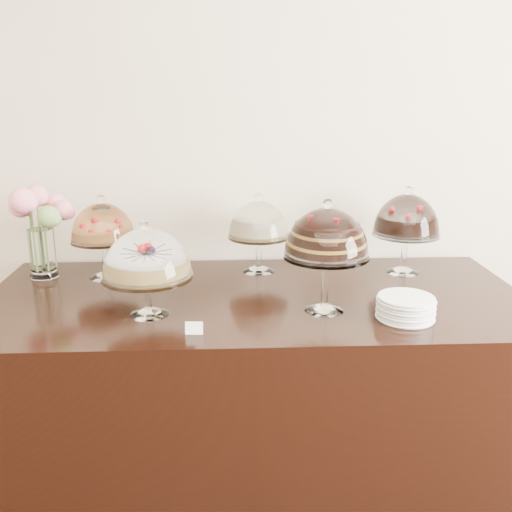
{
  "coord_description": "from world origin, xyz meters",
  "views": [
    {
      "loc": [
        -0.32,
        0.26,
        1.71
      ],
      "look_at": [
        -0.21,
        2.4,
        1.08
      ],
      "focal_mm": 40.0,
      "sensor_mm": 36.0,
      "label": 1
    }
  ],
  "objects_px": {
    "cake_stand_dark_choco": "(407,219)",
    "plate_stack": "(406,308)",
    "cake_stand_cheesecake": "(259,223)",
    "cake_stand_sugar_sponge": "(147,258)",
    "flower_vase": "(38,219)",
    "cake_stand_fruit_tart": "(103,226)",
    "display_counter": "(255,393)",
    "cake_stand_choco_layer": "(327,236)"
  },
  "relations": [
    {
      "from": "cake_stand_dark_choco",
      "to": "plate_stack",
      "type": "xyz_separation_m",
      "value": [
        -0.15,
        -0.54,
        -0.21
      ]
    },
    {
      "from": "cake_stand_dark_choco",
      "to": "plate_stack",
      "type": "height_order",
      "value": "cake_stand_dark_choco"
    },
    {
      "from": "cake_stand_cheesecake",
      "to": "cake_stand_dark_choco",
      "type": "xyz_separation_m",
      "value": [
        0.66,
        -0.05,
        0.02
      ]
    },
    {
      "from": "cake_stand_sugar_sponge",
      "to": "cake_stand_dark_choco",
      "type": "distance_m",
      "value": 1.19
    },
    {
      "from": "flower_vase",
      "to": "cake_stand_dark_choco",
      "type": "bearing_deg",
      "value": -0.19
    },
    {
      "from": "cake_stand_cheesecake",
      "to": "flower_vase",
      "type": "height_order",
      "value": "flower_vase"
    },
    {
      "from": "cake_stand_sugar_sponge",
      "to": "plate_stack",
      "type": "relative_size",
      "value": 1.74
    },
    {
      "from": "cake_stand_cheesecake",
      "to": "flower_vase",
      "type": "xyz_separation_m",
      "value": [
        -0.96,
        -0.05,
        0.04
      ]
    },
    {
      "from": "cake_stand_sugar_sponge",
      "to": "flower_vase",
      "type": "distance_m",
      "value": 0.7
    },
    {
      "from": "cake_stand_sugar_sponge",
      "to": "cake_stand_fruit_tart",
      "type": "bearing_deg",
      "value": 119.0
    },
    {
      "from": "display_counter",
      "to": "cake_stand_cheesecake",
      "type": "bearing_deg",
      "value": 84.61
    },
    {
      "from": "cake_stand_dark_choco",
      "to": "cake_stand_fruit_tart",
      "type": "height_order",
      "value": "cake_stand_dark_choco"
    },
    {
      "from": "cake_stand_choco_layer",
      "to": "cake_stand_dark_choco",
      "type": "bearing_deg",
      "value": 45.8
    },
    {
      "from": "cake_stand_dark_choco",
      "to": "cake_stand_choco_layer",
      "type": "bearing_deg",
      "value": -134.2
    },
    {
      "from": "cake_stand_fruit_tart",
      "to": "plate_stack",
      "type": "bearing_deg",
      "value": -24.45
    },
    {
      "from": "cake_stand_cheesecake",
      "to": "cake_stand_fruit_tart",
      "type": "distance_m",
      "value": 0.69
    },
    {
      "from": "cake_stand_fruit_tart",
      "to": "cake_stand_choco_layer",
      "type": "bearing_deg",
      "value": -26.23
    },
    {
      "from": "plate_stack",
      "to": "cake_stand_cheesecake",
      "type": "bearing_deg",
      "value": 130.38
    },
    {
      "from": "cake_stand_sugar_sponge",
      "to": "cake_stand_fruit_tart",
      "type": "relative_size",
      "value": 0.97
    },
    {
      "from": "cake_stand_fruit_tart",
      "to": "plate_stack",
      "type": "height_order",
      "value": "cake_stand_fruit_tart"
    },
    {
      "from": "display_counter",
      "to": "cake_stand_choco_layer",
      "type": "bearing_deg",
      "value": -35.9
    },
    {
      "from": "cake_stand_sugar_sponge",
      "to": "cake_stand_fruit_tart",
      "type": "distance_m",
      "value": 0.52
    },
    {
      "from": "cake_stand_sugar_sponge",
      "to": "cake_stand_choco_layer",
      "type": "height_order",
      "value": "cake_stand_choco_layer"
    },
    {
      "from": "cake_stand_sugar_sponge",
      "to": "plate_stack",
      "type": "xyz_separation_m",
      "value": [
        0.94,
        -0.09,
        -0.18
      ]
    },
    {
      "from": "cake_stand_sugar_sponge",
      "to": "cake_stand_fruit_tart",
      "type": "height_order",
      "value": "cake_stand_fruit_tart"
    },
    {
      "from": "cake_stand_choco_layer",
      "to": "cake_stand_fruit_tart",
      "type": "bearing_deg",
      "value": 153.77
    },
    {
      "from": "cake_stand_cheesecake",
      "to": "display_counter",
      "type": "bearing_deg",
      "value": -95.39
    },
    {
      "from": "cake_stand_choco_layer",
      "to": "cake_stand_fruit_tart",
      "type": "distance_m",
      "value": 1.02
    },
    {
      "from": "flower_vase",
      "to": "plate_stack",
      "type": "xyz_separation_m",
      "value": [
        1.47,
        -0.55,
        -0.22
      ]
    },
    {
      "from": "cake_stand_sugar_sponge",
      "to": "flower_vase",
      "type": "relative_size",
      "value": 0.86
    },
    {
      "from": "flower_vase",
      "to": "display_counter",
      "type": "bearing_deg",
      "value": -16.26
    },
    {
      "from": "cake_stand_sugar_sponge",
      "to": "cake_stand_fruit_tart",
      "type": "xyz_separation_m",
      "value": [
        -0.25,
        0.45,
        0.01
      ]
    },
    {
      "from": "display_counter",
      "to": "flower_vase",
      "type": "distance_m",
      "value": 1.21
    },
    {
      "from": "cake_stand_fruit_tart",
      "to": "plate_stack",
      "type": "relative_size",
      "value": 1.79
    },
    {
      "from": "cake_stand_fruit_tart",
      "to": "flower_vase",
      "type": "distance_m",
      "value": 0.28
    },
    {
      "from": "cake_stand_sugar_sponge",
      "to": "plate_stack",
      "type": "distance_m",
      "value": 0.96
    },
    {
      "from": "cake_stand_cheesecake",
      "to": "cake_stand_fruit_tart",
      "type": "height_order",
      "value": "cake_stand_fruit_tart"
    },
    {
      "from": "display_counter",
      "to": "flower_vase",
      "type": "xyz_separation_m",
      "value": [
        -0.93,
        0.27,
        0.72
      ]
    },
    {
      "from": "display_counter",
      "to": "cake_stand_sugar_sponge",
      "type": "distance_m",
      "value": 0.8
    },
    {
      "from": "flower_vase",
      "to": "plate_stack",
      "type": "distance_m",
      "value": 1.58
    },
    {
      "from": "cake_stand_fruit_tart",
      "to": "cake_stand_sugar_sponge",
      "type": "bearing_deg",
      "value": -61.0
    },
    {
      "from": "display_counter",
      "to": "cake_stand_sugar_sponge",
      "type": "relative_size",
      "value": 6.08
    }
  ]
}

